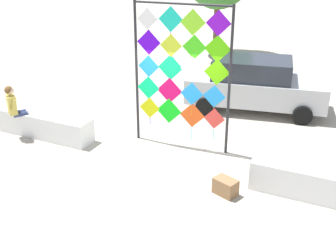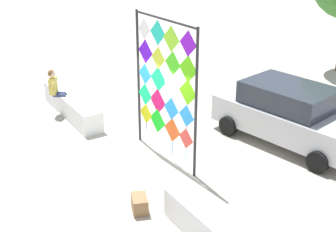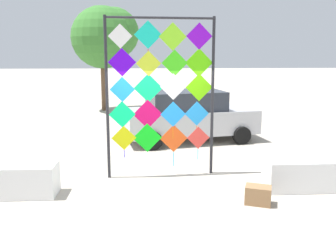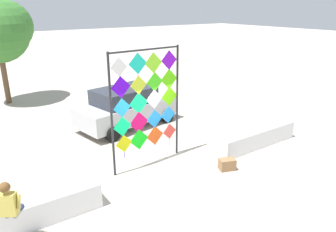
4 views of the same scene
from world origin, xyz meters
name	(u,v)px [view 4 (image 4 of 4)]	position (x,y,z in m)	size (l,w,h in m)	color
ground	(161,173)	(0.00, 0.00, 0.00)	(120.00, 120.00, 0.00)	#ADA393
plaza_ledge_left	(25,214)	(-3.99, -0.29, 0.33)	(3.55, 0.63, 0.66)	white
plaza_ledge_right	(256,137)	(3.99, -0.29, 0.33)	(3.55, 0.63, 0.66)	white
kite_display_rack	(147,101)	(0.00, 0.79, 2.13)	(2.54, 0.25, 3.74)	#232328
seated_vendor	(11,205)	(-4.28, -0.64, 0.89)	(0.67, 0.73, 1.51)	navy
parked_car	(127,107)	(1.06, 4.26, 0.85)	(4.59, 2.69, 1.68)	#B7B7BC
cardboard_box_large	(227,164)	(1.82, -0.99, 0.18)	(0.49, 0.33, 0.36)	olive
tree_far_right	(1,29)	(-2.31, 10.98, 3.75)	(3.35, 3.20, 5.21)	brown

